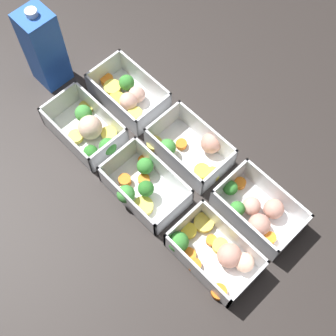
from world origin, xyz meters
The scene contains 8 objects.
ground_plane centered at (0.00, 0.00, 0.00)m, with size 4.00×4.00×0.00m, color #282321.
container_near_left centered at (-0.18, -0.06, 0.02)m, with size 0.17×0.10×0.06m.
container_near_center centered at (0.00, -0.06, 0.02)m, with size 0.17×0.13×0.06m.
container_near_right centered at (0.19, -0.06, 0.02)m, with size 0.17×0.10×0.06m.
container_far_left centered at (-0.18, 0.06, 0.02)m, with size 0.17×0.12×0.06m.
container_far_center centered at (0.01, 0.06, 0.02)m, with size 0.16×0.11×0.06m.
container_far_right centered at (0.18, 0.06, 0.03)m, with size 0.17×0.11×0.06m.
juice_carton centered at (0.35, 0.02, 0.10)m, with size 0.07×0.07×0.20m.
Camera 1 is at (-0.30, 0.29, 0.86)m, focal length 50.00 mm.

